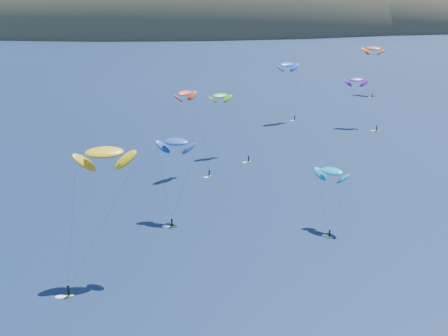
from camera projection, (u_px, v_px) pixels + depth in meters
name	position (u px, v px, depth m)	size (l,w,h in m)	color
island	(214.00, 34.00, 609.62)	(730.00, 300.00, 210.00)	#3D3526
kitesurfer_2	(104.00, 153.00, 108.53)	(12.79, 13.17, 25.06)	#E3FF1C
kitesurfer_3	(220.00, 96.00, 180.79)	(11.53, 13.57, 19.21)	#E3FF1C
kitesurfer_4	(287.00, 64.00, 220.39)	(9.70, 7.23, 22.36)	#E3FF1C
kitesurfer_5	(332.00, 171.00, 130.78)	(7.96, 11.21, 14.24)	#E3FF1C
kitesurfer_6	(356.00, 80.00, 213.81)	(10.13, 12.50, 18.23)	#E3FF1C
kitesurfer_9	(185.00, 93.00, 163.17)	(10.22, 9.93, 23.45)	#E3FF1C
kitesurfer_10	(176.00, 142.00, 135.28)	(9.35, 11.36, 19.14)	#E3FF1C
kitesurfer_11	(373.00, 48.00, 268.11)	(10.42, 15.67, 21.95)	#E3FF1C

